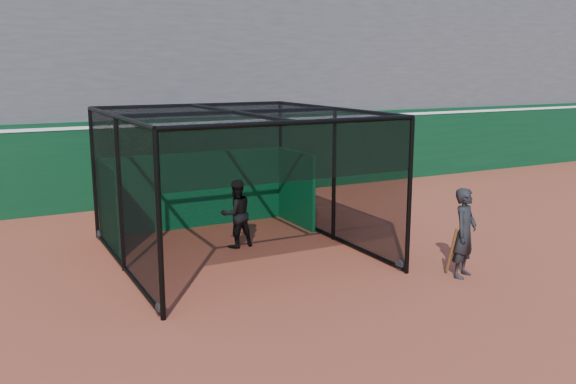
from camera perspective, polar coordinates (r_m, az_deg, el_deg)
name	(u,v)px	position (r m, az deg, el deg)	size (l,w,h in m)	color
ground	(297,292)	(11.08, 0.89, -9.37)	(120.00, 120.00, 0.00)	#9A442C
outfield_wall	(161,160)	(18.47, -11.78, 2.98)	(50.00, 0.50, 2.50)	#093319
grandstand	(126,52)	(21.94, -14.92, 12.50)	(50.00, 7.85, 8.95)	#4C4C4F
batting_cage	(236,185)	(12.98, -4.89, 0.70)	(4.97, 5.56, 3.05)	black
batter	(236,214)	(13.64, -4.87, -2.03)	(0.74, 0.58, 1.53)	black
on_deck_player	(464,233)	(12.12, 16.18, -3.71)	(0.75, 0.65, 1.73)	black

